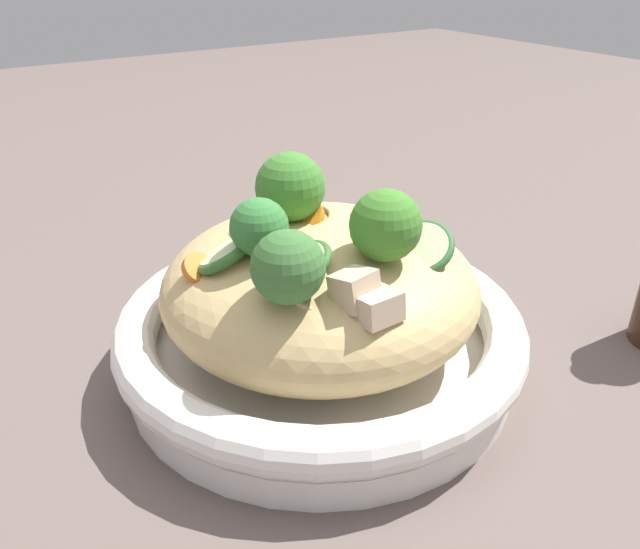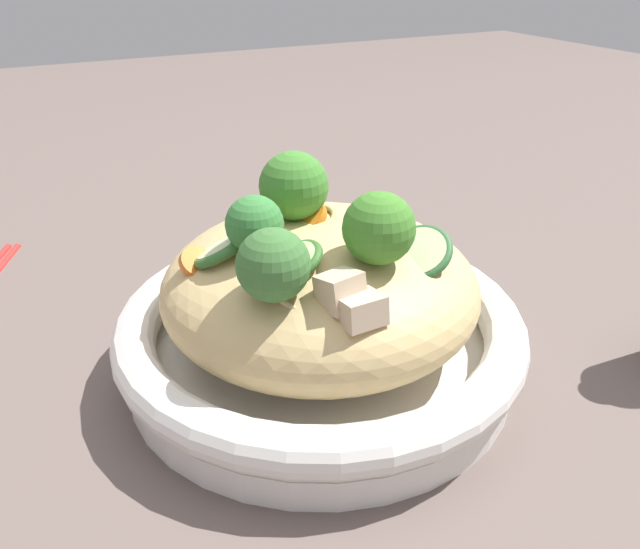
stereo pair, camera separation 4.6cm
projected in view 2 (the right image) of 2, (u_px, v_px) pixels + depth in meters
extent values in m
plane|color=#5D4F4A|center=(320.00, 364.00, 0.50)|extent=(3.00, 3.00, 0.00)
cylinder|color=white|center=(320.00, 352.00, 0.49)|extent=(0.29, 0.29, 0.02)
torus|color=white|center=(320.00, 323.00, 0.48)|extent=(0.31, 0.31, 0.03)
ellipsoid|color=tan|center=(320.00, 286.00, 0.46)|extent=(0.23, 0.23, 0.10)
torus|color=tan|center=(280.00, 227.00, 0.45)|extent=(0.06, 0.06, 0.03)
torus|color=tan|center=(303.00, 283.00, 0.40)|extent=(0.09, 0.09, 0.03)
torus|color=tan|center=(310.00, 219.00, 0.46)|extent=(0.05, 0.05, 0.01)
torus|color=tan|center=(380.00, 239.00, 0.49)|extent=(0.06, 0.06, 0.02)
cone|color=#8DB873|center=(275.00, 301.00, 0.38)|extent=(0.02, 0.02, 0.02)
sphere|color=#3C6E34|center=(273.00, 265.00, 0.37)|extent=(0.05, 0.05, 0.04)
cone|color=#96AC72|center=(256.00, 252.00, 0.42)|extent=(0.02, 0.02, 0.01)
sphere|color=#377938|center=(255.00, 224.00, 0.41)|extent=(0.04, 0.04, 0.04)
cone|color=#96B76C|center=(294.00, 218.00, 0.46)|extent=(0.03, 0.03, 0.01)
sphere|color=#3E7C2E|center=(294.00, 186.00, 0.45)|extent=(0.06, 0.06, 0.05)
cone|color=#8EAC6D|center=(377.00, 265.00, 0.41)|extent=(0.02, 0.03, 0.02)
sphere|color=#407E2B|center=(379.00, 228.00, 0.39)|extent=(0.06, 0.06, 0.05)
cylinder|color=orange|center=(314.00, 214.00, 0.46)|extent=(0.03, 0.03, 0.02)
cylinder|color=orange|center=(283.00, 246.00, 0.42)|extent=(0.04, 0.03, 0.02)
cylinder|color=orange|center=(196.00, 262.00, 0.42)|extent=(0.03, 0.03, 0.02)
cylinder|color=beige|center=(222.00, 250.00, 0.42)|extent=(0.05, 0.05, 0.02)
torus|color=#31662C|center=(222.00, 250.00, 0.42)|extent=(0.06, 0.06, 0.03)
cylinder|color=beige|center=(297.00, 261.00, 0.40)|extent=(0.03, 0.03, 0.02)
torus|color=#356529|center=(297.00, 261.00, 0.40)|extent=(0.04, 0.04, 0.02)
cylinder|color=beige|center=(419.00, 253.00, 0.42)|extent=(0.05, 0.05, 0.03)
torus|color=#306133|center=(419.00, 253.00, 0.42)|extent=(0.06, 0.06, 0.03)
cube|color=#CDB391|center=(340.00, 291.00, 0.38)|extent=(0.03, 0.03, 0.03)
cube|color=#CAB193|center=(360.00, 310.00, 0.37)|extent=(0.03, 0.03, 0.02)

